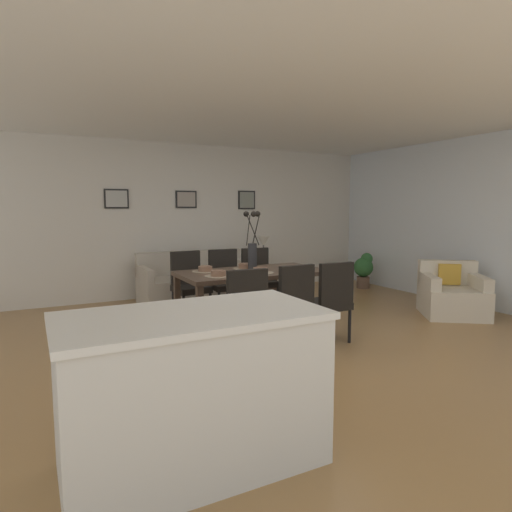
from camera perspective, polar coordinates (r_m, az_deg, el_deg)
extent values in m
plane|color=olive|center=(4.94, 3.06, -11.51)|extent=(9.00, 9.00, 0.00)
cube|color=silver|center=(7.68, -9.35, 4.66)|extent=(9.00, 0.10, 2.60)
cube|color=white|center=(7.51, 26.22, 4.06)|extent=(0.10, 6.30, 2.60)
cube|color=white|center=(5.18, 0.86, 18.91)|extent=(9.00, 7.20, 0.08)
cube|color=#3D2D23|center=(5.37, -0.47, -2.22)|extent=(1.80, 0.92, 0.05)
cube|color=#3D2D23|center=(6.18, 4.79, -4.58)|extent=(0.07, 0.07, 0.69)
cube|color=#3D2D23|center=(5.49, -10.29, -6.06)|extent=(0.07, 0.07, 0.69)
cube|color=#3D2D23|center=(5.54, 9.26, -5.93)|extent=(0.07, 0.07, 0.69)
cube|color=#3D2D23|center=(4.75, -7.38, -7.96)|extent=(0.07, 0.07, 0.69)
cube|color=black|center=(4.47, -2.13, -7.82)|extent=(0.46, 0.46, 0.08)
cube|color=black|center=(4.24, -1.12, -4.99)|extent=(0.42, 0.07, 0.48)
cylinder|color=black|center=(4.77, -0.91, -9.76)|extent=(0.04, 0.04, 0.38)
cylinder|color=black|center=(4.63, -5.26, -10.28)|extent=(0.04, 0.04, 0.38)
cylinder|color=black|center=(4.44, 1.16, -10.99)|extent=(0.04, 0.04, 0.38)
cylinder|color=black|center=(4.30, -3.47, -11.62)|extent=(0.04, 0.04, 0.38)
cube|color=black|center=(5.96, -8.49, -4.30)|extent=(0.47, 0.47, 0.08)
cube|color=black|center=(6.09, -9.23, -1.61)|extent=(0.42, 0.09, 0.48)
cylinder|color=black|center=(5.77, -9.45, -7.02)|extent=(0.04, 0.04, 0.38)
cylinder|color=black|center=(5.91, -6.02, -6.63)|extent=(0.04, 0.04, 0.38)
cylinder|color=black|center=(6.11, -10.81, -6.28)|extent=(0.04, 0.04, 0.38)
cylinder|color=black|center=(6.25, -7.53, -5.94)|extent=(0.04, 0.04, 0.38)
cube|color=black|center=(4.77, 4.01, -6.92)|extent=(0.46, 0.46, 0.08)
cube|color=black|center=(4.57, 5.38, -4.20)|extent=(0.42, 0.08, 0.48)
cylinder|color=black|center=(5.09, 4.56, -8.76)|extent=(0.04, 0.04, 0.38)
cylinder|color=black|center=(4.89, 0.85, -9.38)|extent=(0.04, 0.04, 0.38)
cylinder|color=black|center=(4.79, 7.19, -9.75)|extent=(0.04, 0.04, 0.38)
cylinder|color=black|center=(4.58, 3.35, -10.47)|extent=(0.04, 0.04, 0.38)
cube|color=black|center=(6.14, -3.77, -3.93)|extent=(0.47, 0.47, 0.08)
cube|color=black|center=(6.28, -4.38, -1.31)|extent=(0.42, 0.09, 0.48)
cylinder|color=black|center=(5.95, -4.86, -6.54)|extent=(0.04, 0.04, 0.38)
cylinder|color=black|center=(6.08, -1.45, -6.24)|extent=(0.04, 0.04, 0.38)
cylinder|color=black|center=(6.30, -5.98, -5.82)|extent=(0.04, 0.04, 0.38)
cylinder|color=black|center=(6.42, -2.73, -5.56)|extent=(0.04, 0.04, 0.38)
cube|color=black|center=(5.04, 9.19, -6.28)|extent=(0.46, 0.46, 0.08)
cube|color=black|center=(4.84, 10.50, -3.70)|extent=(0.42, 0.08, 0.48)
cylinder|color=black|center=(5.35, 9.71, -8.08)|extent=(0.04, 0.04, 0.38)
cylinder|color=black|center=(5.15, 6.18, -8.59)|extent=(0.04, 0.04, 0.38)
cylinder|color=black|center=(5.05, 12.17, -9.00)|extent=(0.04, 0.04, 0.38)
cylinder|color=black|center=(4.84, 8.52, -9.60)|extent=(0.04, 0.04, 0.38)
cube|color=black|center=(6.34, 0.58, -3.60)|extent=(0.46, 0.46, 0.08)
cube|color=black|center=(6.47, -0.13, -1.07)|extent=(0.42, 0.08, 0.48)
cylinder|color=black|center=(6.13, -0.28, -6.12)|extent=(0.04, 0.04, 0.38)
cylinder|color=black|center=(6.30, 2.89, -5.80)|extent=(0.04, 0.04, 0.38)
cylinder|color=black|center=(6.47, -1.67, -5.46)|extent=(0.04, 0.04, 0.38)
cylinder|color=black|center=(6.63, 1.37, -5.18)|extent=(0.04, 0.04, 0.38)
cylinder|color=#232326|center=(5.34, -0.48, -0.15)|extent=(0.11, 0.11, 0.34)
cylinder|color=black|center=(5.35, -0.02, 3.41)|extent=(0.05, 0.12, 0.37)
sphere|color=black|center=(5.37, 0.21, 5.55)|extent=(0.07, 0.07, 0.07)
cylinder|color=black|center=(5.34, -1.02, 3.40)|extent=(0.08, 0.05, 0.38)
sphere|color=black|center=(5.35, -1.30, 5.55)|extent=(0.07, 0.07, 0.07)
cylinder|color=black|center=(5.25, -0.38, 3.35)|extent=(0.15, 0.06, 0.36)
sphere|color=black|center=(5.22, -0.32, 5.53)|extent=(0.07, 0.07, 0.07)
cylinder|color=#7F705B|center=(4.95, -4.96, -2.64)|extent=(0.32, 0.32, 0.01)
cylinder|color=brown|center=(4.95, -4.96, -2.26)|extent=(0.17, 0.17, 0.06)
cylinder|color=brown|center=(4.94, -4.96, -2.09)|extent=(0.13, 0.13, 0.04)
cylinder|color=#7F705B|center=(5.33, -6.67, -2.01)|extent=(0.32, 0.32, 0.01)
cylinder|color=brown|center=(5.33, -6.68, -1.66)|extent=(0.17, 0.17, 0.06)
cylinder|color=brown|center=(5.32, -6.68, -1.50)|extent=(0.13, 0.13, 0.04)
cylinder|color=#7F705B|center=(5.18, 0.57, -2.22)|extent=(0.32, 0.32, 0.01)
cylinder|color=brown|center=(5.17, 0.57, -1.86)|extent=(0.17, 0.17, 0.06)
cylinder|color=brown|center=(5.17, 0.57, -1.69)|extent=(0.13, 0.13, 0.04)
cylinder|color=#7F705B|center=(5.54, -1.45, -1.65)|extent=(0.32, 0.32, 0.01)
cylinder|color=brown|center=(5.54, -1.45, -1.31)|extent=(0.17, 0.17, 0.06)
cylinder|color=brown|center=(5.54, -1.45, -1.16)|extent=(0.13, 0.13, 0.04)
cube|color=#B2A899|center=(7.10, -7.68, -4.30)|extent=(1.80, 0.84, 0.42)
cube|color=#B2A899|center=(7.35, -8.62, -0.79)|extent=(1.80, 0.16, 0.38)
cube|color=#B2A899|center=(7.37, -1.50, -1.41)|extent=(0.10, 0.84, 0.20)
cube|color=#B2A899|center=(6.81, -14.45, -2.25)|extent=(0.10, 0.84, 0.20)
cube|color=#3D2D23|center=(7.62, 0.97, -3.13)|extent=(0.36, 0.36, 0.52)
cylinder|color=#4C4C51|center=(7.58, 0.98, -0.89)|extent=(0.12, 0.12, 0.08)
cylinder|color=#4C4C51|center=(7.56, 0.98, 0.47)|extent=(0.02, 0.02, 0.30)
cone|color=silver|center=(7.54, 0.98, 1.98)|extent=(0.22, 0.22, 0.18)
cube|color=beige|center=(6.72, 24.42, -5.50)|extent=(1.11, 1.11, 0.40)
cube|color=beige|center=(6.96, 23.80, -1.95)|extent=(0.75, 0.59, 0.35)
cube|color=beige|center=(6.76, 27.26, -3.08)|extent=(0.50, 0.64, 0.18)
cube|color=beige|center=(6.56, 21.83, -3.09)|extent=(0.50, 0.64, 0.18)
cube|color=gold|center=(6.87, 24.03, -2.19)|extent=(0.29, 0.24, 0.30)
cube|color=silver|center=(2.68, -8.19, -17.35)|extent=(1.46, 0.75, 0.88)
cube|color=silver|center=(2.53, -8.36, -7.76)|extent=(1.50, 0.79, 0.04)
cube|color=black|center=(7.34, -17.84, 7.16)|extent=(0.38, 0.02, 0.31)
cube|color=#B2B2AD|center=(7.32, -17.82, 7.17)|extent=(0.33, 0.01, 0.26)
cube|color=black|center=(7.62, -9.15, 7.34)|extent=(0.37, 0.02, 0.30)
cube|color=#9E9389|center=(7.61, -9.11, 7.35)|extent=(0.32, 0.01, 0.25)
cube|color=black|center=(8.06, -1.24, 7.36)|extent=(0.34, 0.02, 0.34)
cube|color=gray|center=(8.05, -1.20, 7.36)|extent=(0.29, 0.01, 0.29)
cylinder|color=brown|center=(8.48, 13.86, -3.37)|extent=(0.24, 0.24, 0.22)
sphere|color=#2D6633|center=(8.44, 13.91, -1.43)|extent=(0.36, 0.36, 0.36)
sphere|color=#2D6633|center=(8.43, 14.33, -0.35)|extent=(0.22, 0.22, 0.22)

